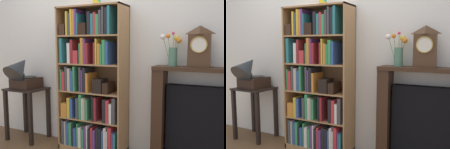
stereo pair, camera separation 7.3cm
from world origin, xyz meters
TOP-DOWN VIEW (x-y plane):
  - wall_back at (0.12, 0.27)m, footprint 4.66×0.08m
  - bookshelf at (-0.02, 0.07)m, footprint 0.83×0.31m
  - side_table_left at (-1.00, 0.03)m, footprint 0.49×0.41m
  - gramophone at (-1.00, -0.04)m, footprint 0.31×0.47m
  - fireplace_mantel at (1.24, 0.13)m, footprint 0.99×0.24m
  - mantel_clock at (1.19, 0.11)m, footprint 0.21×0.12m
  - flower_vase at (0.93, 0.12)m, footprint 0.19×0.20m

SIDE VIEW (x-z plane):
  - side_table_left at x=-1.00m, z-range 0.15..0.86m
  - fireplace_mantel at x=1.24m, z-range -0.01..1.06m
  - bookshelf at x=-0.02m, z-range -0.08..1.65m
  - gramophone at x=-1.00m, z-range 0.67..1.16m
  - flower_vase at x=0.93m, z-range 1.04..1.40m
  - mantel_clock at x=1.19m, z-range 1.07..1.48m
  - wall_back at x=0.12m, z-range 0.00..2.60m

